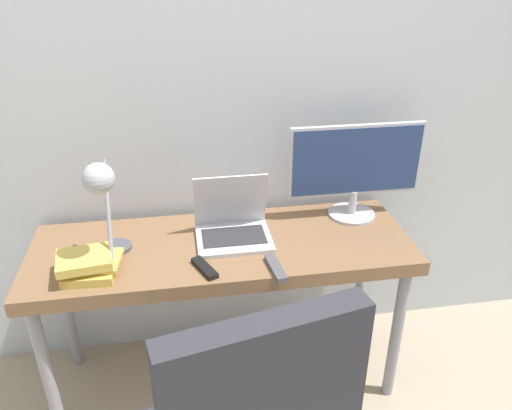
{
  "coord_description": "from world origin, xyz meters",
  "views": [
    {
      "loc": [
        -0.15,
        -1.48,
        1.84
      ],
      "look_at": [
        0.14,
        0.25,
        0.93
      ],
      "focal_mm": 35.0,
      "sensor_mm": 36.0,
      "label": 1
    }
  ],
  "objects_px": {
    "monitor": "(356,166)",
    "desk_lamp": "(102,191)",
    "laptop": "(233,225)",
    "book_stack": "(88,265)"
  },
  "relations": [
    {
      "from": "monitor",
      "to": "desk_lamp",
      "type": "relative_size",
      "value": 1.34
    },
    {
      "from": "monitor",
      "to": "desk_lamp",
      "type": "xyz_separation_m",
      "value": [
        -1.03,
        -0.27,
        0.09
      ]
    },
    {
      "from": "laptop",
      "to": "monitor",
      "type": "bearing_deg",
      "value": 10.6
    },
    {
      "from": "laptop",
      "to": "desk_lamp",
      "type": "distance_m",
      "value": 0.57
    },
    {
      "from": "laptop",
      "to": "book_stack",
      "type": "distance_m",
      "value": 0.59
    },
    {
      "from": "laptop",
      "to": "desk_lamp",
      "type": "height_order",
      "value": "desk_lamp"
    },
    {
      "from": "laptop",
      "to": "desk_lamp",
      "type": "xyz_separation_m",
      "value": [
        -0.48,
        -0.16,
        0.27
      ]
    },
    {
      "from": "laptop",
      "to": "desk_lamp",
      "type": "bearing_deg",
      "value": -160.89
    },
    {
      "from": "monitor",
      "to": "book_stack",
      "type": "xyz_separation_m",
      "value": [
        -1.12,
        -0.29,
        -0.2
      ]
    },
    {
      "from": "book_stack",
      "to": "laptop",
      "type": "bearing_deg",
      "value": 18.34
    }
  ]
}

